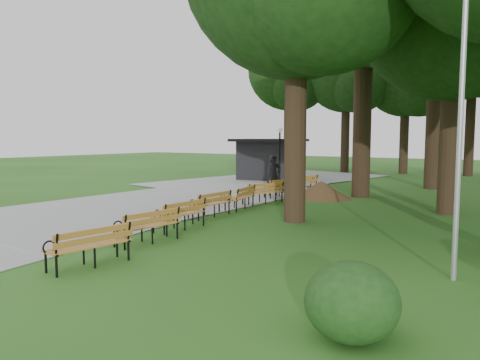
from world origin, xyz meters
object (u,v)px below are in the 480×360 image
Objects in this scene: bench_2 at (179,214)px; dirt_mound at (321,190)px; kiosk at (267,159)px; metal_pole at (460,140)px; lawn_tree_1 at (454,2)px; bench_4 at (240,197)px; bench_1 at (147,226)px; bench_7 at (300,184)px; person at (274,176)px; bench_3 at (209,204)px; bench_0 at (89,246)px; bench_6 at (282,188)px; lamp_post at (280,143)px; bench_5 at (263,193)px; lawn_tree_4 at (438,17)px.

dirt_mound is at bearing 177.99° from bench_2.
metal_pole is (13.33, -15.77, 1.35)m from kiosk.
lawn_tree_1 reaches higher than dirt_mound.
bench_4 is at bearing -155.22° from lawn_tree_1.
dirt_mound is 10.35m from bench_1.
dirt_mound is at bearing 77.96° from bench_7.
bench_1 is at bearing -134.40° from person.
bench_2 is 2.23m from bench_3.
dirt_mound is 8.60m from bench_2.
bench_0 is (-6.50, -3.25, -2.21)m from metal_pole.
bench_6 is (-0.85, 7.89, 0.00)m from bench_2.
person is 12.72m from metal_pole.
bench_3 is at bearing -73.19° from lamp_post.
lawn_tree_1 reaches higher than kiosk.
bench_0 is 1.00× the size of bench_7.
bench_5 is at bearing -66.16° from lamp_post.
lawn_tree_4 is (3.47, 17.25, 8.38)m from bench_1.
bench_3 is 16.37m from lawn_tree_4.
dirt_mound is 1.21× the size of bench_3.
person is at bearing -179.43° from bench_4.
bench_0 is 2.26m from bench_1.
bench_0 and bench_1 have the same top height.
lawn_tree_4 is at bearing 165.35° from bench_7.
bench_6 is (-0.30, 5.73, 0.00)m from bench_3.
bench_0 is 21.38m from lawn_tree_4.
bench_1 is 1.00× the size of bench_7.
bench_1 and bench_7 have the same top height.
kiosk is 0.39× the size of lawn_tree_1.
bench_4 is 0.15× the size of lawn_tree_4.
bench_4 is 3.75m from bench_6.
bench_5 is at bearing -115.65° from lawn_tree_4.
metal_pole reaches higher than kiosk.
kiosk is at bearing 130.21° from metal_pole.
kiosk is 1.26× the size of lamp_post.
bench_6 is at bearing 134.13° from metal_pole.
bench_2 is at bearing -1.92° from bench_4.
bench_0 is 1.00× the size of bench_5.
bench_2 is (1.45, -8.15, -0.51)m from person.
bench_1 is at bearing 35.21° from bench_7.
bench_3 is (-1.28, -6.42, 0.04)m from dirt_mound.
bench_0 is at bearing 36.23° from bench_7.
bench_7 is (-8.54, 10.78, -2.21)m from metal_pole.
bench_3 is 7.91m from bench_7.
lawn_tree_4 is at bearing 65.04° from dirt_mound.
lamp_post is at bearing 149.33° from lawn_tree_1.
lawn_tree_4 is (4.58, 11.33, 8.38)m from bench_4.
lawn_tree_1 reaches higher than bench_6.
dirt_mound is 0.22× the size of lawn_tree_1.
person is 1.00× the size of bench_6.
bench_5 is 4.19m from bench_7.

